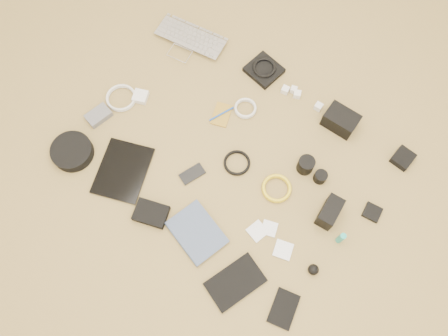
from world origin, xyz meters
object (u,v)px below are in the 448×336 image
Objects in this scene: paperback at (180,245)px; headphone_case at (72,152)px; dslr_camera at (341,120)px; phone at (192,174)px; laptop at (186,45)px; tablet at (123,171)px.

headphone_case is at bearing 102.15° from paperback.
dslr_camera is 0.72m from phone.
dslr_camera is 0.92m from paperback.
laptop is 0.77m from headphone_case.
laptop is at bearing 85.68° from headphone_case.
laptop is 2.38× the size of dslr_camera.
headphone_case is (-0.90, -0.83, -0.02)m from dslr_camera.
headphone_case is at bearing 175.23° from tablet.
tablet is at bearing -84.13° from laptop.
phone is at bearing 44.82° from paperback.
paperback is at bearing -40.37° from phone.
dslr_camera reaches higher than headphone_case.
paperback reaches higher than tablet.
headphone_case is 0.80× the size of paperback.
dslr_camera is 1.34× the size of phone.
phone is (0.26, 0.17, -0.00)m from tablet.
paperback is (0.41, -0.11, 0.01)m from tablet.
headphone_case is at bearing -102.86° from laptop.
headphone_case reaches higher than tablet.
headphone_case is (-0.50, -0.24, 0.02)m from phone.
laptop reaches higher than paperback.
laptop is 3.19× the size of phone.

